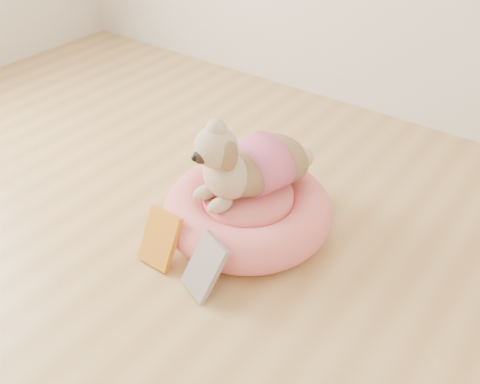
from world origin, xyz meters
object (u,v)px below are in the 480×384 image
Objects in this scene: pet_bed at (248,210)px; book_yellow at (160,239)px; book_white at (205,267)px; dog at (247,150)px.

pet_bed is 3.18× the size of book_yellow.
book_yellow is 0.98× the size of book_white.
book_yellow is at bearing -162.92° from book_white.
pet_bed is 0.37m from book_yellow.
book_white is at bearing -3.99° from book_yellow.
pet_bed is at bearing -28.82° from dog.
dog is 0.45m from book_yellow.
book_white is (0.09, -0.37, -0.25)m from dog.
book_white is (0.22, -0.02, 0.00)m from book_yellow.
dog reaches higher than book_white.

